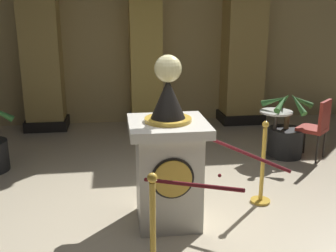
{
  "coord_description": "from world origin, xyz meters",
  "views": [
    {
      "loc": [
        -0.65,
        -3.86,
        2.23
      ],
      "look_at": [
        -0.11,
        0.08,
        1.1
      ],
      "focal_mm": 42.35,
      "sensor_mm": 36.0,
      "label": 1
    }
  ],
  "objects_px": {
    "potted_palm_right": "(285,137)",
    "cafe_chair_red": "(318,124)",
    "stanchion_far": "(262,175)",
    "cafe_table": "(275,128)",
    "pedestal_clock": "(168,160)"
  },
  "relations": [
    {
      "from": "potted_palm_right",
      "to": "cafe_table",
      "type": "distance_m",
      "value": 0.24
    },
    {
      "from": "cafe_chair_red",
      "to": "pedestal_clock",
      "type": "bearing_deg",
      "value": -147.86
    },
    {
      "from": "cafe_table",
      "to": "pedestal_clock",
      "type": "bearing_deg",
      "value": -137.24
    },
    {
      "from": "stanchion_far",
      "to": "pedestal_clock",
      "type": "bearing_deg",
      "value": -165.99
    },
    {
      "from": "pedestal_clock",
      "to": "cafe_chair_red",
      "type": "bearing_deg",
      "value": 32.14
    },
    {
      "from": "potted_palm_right",
      "to": "cafe_chair_red",
      "type": "height_order",
      "value": "potted_palm_right"
    },
    {
      "from": "pedestal_clock",
      "to": "stanchion_far",
      "type": "bearing_deg",
      "value": 14.01
    },
    {
      "from": "pedestal_clock",
      "to": "cafe_chair_red",
      "type": "relative_size",
      "value": 1.91
    },
    {
      "from": "pedestal_clock",
      "to": "potted_palm_right",
      "type": "height_order",
      "value": "pedestal_clock"
    },
    {
      "from": "pedestal_clock",
      "to": "cafe_table",
      "type": "bearing_deg",
      "value": 42.76
    },
    {
      "from": "potted_palm_right",
      "to": "cafe_chair_red",
      "type": "xyz_separation_m",
      "value": [
        0.42,
        -0.2,
        0.25
      ]
    },
    {
      "from": "stanchion_far",
      "to": "cafe_chair_red",
      "type": "bearing_deg",
      "value": 43.6
    },
    {
      "from": "cafe_table",
      "to": "potted_palm_right",
      "type": "bearing_deg",
      "value": -1.56
    },
    {
      "from": "stanchion_far",
      "to": "cafe_chair_red",
      "type": "relative_size",
      "value": 1.07
    },
    {
      "from": "stanchion_far",
      "to": "cafe_table",
      "type": "relative_size",
      "value": 1.36
    }
  ]
}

